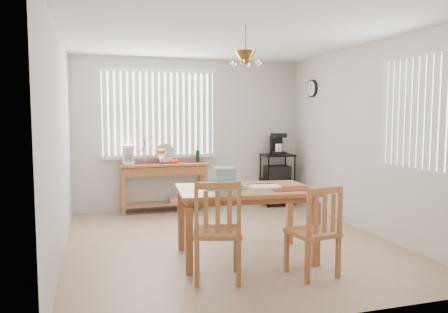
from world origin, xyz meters
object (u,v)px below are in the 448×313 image
object	(u,v)px
cart_items	(277,144)
chair_left	(217,232)
sideboard	(165,175)
wire_cart	(277,174)
dining_table	(245,196)
chair_right	(315,232)

from	to	relation	value
cart_items	chair_left	bearing A→B (deg)	-122.13
sideboard	chair_left	distance (m)	3.27
cart_items	chair_left	distance (m)	3.88
wire_cart	chair_left	distance (m)	3.83
dining_table	chair_right	size ratio (longest dim) A/B	1.71
dining_table	chair_left	xyz separation A→B (m)	(-0.49, -0.60, -0.22)
sideboard	cart_items	world-z (taller)	cart_items
chair_left	wire_cart	bearing A→B (deg)	57.79
cart_items	dining_table	bearing A→B (deg)	-120.28
sideboard	dining_table	xyz separation A→B (m)	(0.50, -2.67, 0.09)
chair_left	chair_right	xyz separation A→B (m)	(0.97, -0.16, -0.04)
chair_right	sideboard	bearing A→B (deg)	105.80
chair_right	wire_cart	bearing A→B (deg)	72.51
sideboard	chair_right	distance (m)	3.57
cart_items	chair_right	size ratio (longest dim) A/B	0.41
sideboard	cart_items	xyz separation A→B (m)	(2.04, -0.02, 0.49)
chair_left	dining_table	bearing A→B (deg)	50.53
wire_cart	chair_right	distance (m)	3.56
cart_items	chair_right	xyz separation A→B (m)	(-1.07, -3.41, -0.65)
cart_items	dining_table	xyz separation A→B (m)	(-1.55, -2.65, -0.39)
sideboard	chair_right	world-z (taller)	chair_right
chair_left	cart_items	bearing A→B (deg)	57.87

